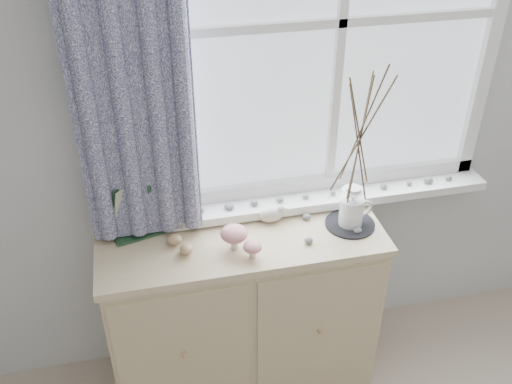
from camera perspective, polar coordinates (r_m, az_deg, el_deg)
sideboard at (r=2.66m, az=-1.29°, el=-11.80°), size 1.20×0.45×0.85m
botanical_book at (r=2.35m, az=-10.62°, el=-1.64°), size 0.40×0.22×0.26m
toadstool_cluster at (r=2.27m, az=-1.74°, el=-4.58°), size 0.15×0.16×0.10m
wooden_eggs at (r=2.32m, az=-7.56°, el=-5.18°), size 0.09×0.11×0.07m
songbird_figurine at (r=2.44m, az=1.49°, el=-2.22°), size 0.15×0.07×0.08m
crocheted_doily at (r=2.48m, az=9.37°, el=-3.16°), size 0.21×0.21×0.01m
twig_pitcher at (r=2.25m, az=10.38°, el=5.83°), size 0.30×0.30×0.77m
sideboard_pebbles at (r=2.42m, az=6.84°, el=-3.71°), size 0.26×0.19×0.03m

